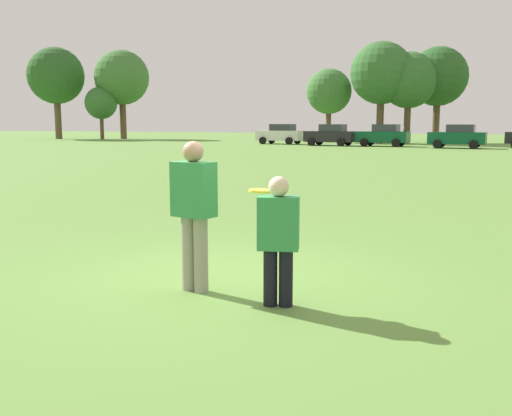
{
  "coord_description": "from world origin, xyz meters",
  "views": [
    {
      "loc": [
        3.12,
        -6.49,
        2.01
      ],
      "look_at": [
        0.44,
        0.07,
        0.95
      ],
      "focal_mm": 40.31,
      "sensor_mm": 36.0,
      "label": 1
    }
  ],
  "objects_px": {
    "player_thrower": "(194,208)",
    "parked_car_mid_left": "(331,135)",
    "frisbee": "(261,191)",
    "parked_car_center": "(384,135)",
    "parked_car_near_left": "(281,134)",
    "parked_car_mid_right": "(458,136)",
    "player_defender": "(278,235)",
    "traffic_cone": "(186,185)"
  },
  "relations": [
    {
      "from": "player_defender",
      "to": "parked_car_mid_right",
      "type": "xyz_separation_m",
      "value": [
        -0.35,
        41.28,
        0.13
      ]
    },
    {
      "from": "parked_car_near_left",
      "to": "parked_car_mid_right",
      "type": "relative_size",
      "value": 1.0
    },
    {
      "from": "parked_car_near_left",
      "to": "player_defender",
      "type": "bearing_deg",
      "value": -70.24
    },
    {
      "from": "player_thrower",
      "to": "parked_car_mid_right",
      "type": "height_order",
      "value": "parked_car_mid_right"
    },
    {
      "from": "traffic_cone",
      "to": "parked_car_near_left",
      "type": "distance_m",
      "value": 37.08
    },
    {
      "from": "parked_car_mid_left",
      "to": "parked_car_mid_right",
      "type": "bearing_deg",
      "value": -5.87
    },
    {
      "from": "player_defender",
      "to": "parked_car_near_left",
      "type": "height_order",
      "value": "parked_car_near_left"
    },
    {
      "from": "player_defender",
      "to": "parked_car_center",
      "type": "relative_size",
      "value": 0.33
    },
    {
      "from": "frisbee",
      "to": "parked_car_near_left",
      "type": "distance_m",
      "value": 46.68
    },
    {
      "from": "parked_car_mid_left",
      "to": "parked_car_center",
      "type": "bearing_deg",
      "value": 3.73
    },
    {
      "from": "frisbee",
      "to": "parked_car_mid_right",
      "type": "relative_size",
      "value": 0.06
    },
    {
      "from": "traffic_cone",
      "to": "parked_car_near_left",
      "type": "height_order",
      "value": "parked_car_near_left"
    },
    {
      "from": "frisbee",
      "to": "parked_car_center",
      "type": "bearing_deg",
      "value": 98.0
    },
    {
      "from": "parked_car_near_left",
      "to": "parked_car_mid_right",
      "type": "height_order",
      "value": "same"
    },
    {
      "from": "player_thrower",
      "to": "parked_car_center",
      "type": "xyz_separation_m",
      "value": [
        -5.13,
        42.47,
        -0.09
      ]
    },
    {
      "from": "traffic_cone",
      "to": "parked_car_mid_left",
      "type": "distance_m",
      "value": 34.19
    },
    {
      "from": "player_defender",
      "to": "parked_car_near_left",
      "type": "relative_size",
      "value": 0.33
    },
    {
      "from": "player_defender",
      "to": "parked_car_mid_right",
      "type": "bearing_deg",
      "value": 90.48
    },
    {
      "from": "player_thrower",
      "to": "frisbee",
      "type": "height_order",
      "value": "player_thrower"
    },
    {
      "from": "player_thrower",
      "to": "traffic_cone",
      "type": "xyz_separation_m",
      "value": [
        -4.77,
        8.33,
        -0.78
      ]
    },
    {
      "from": "parked_car_mid_left",
      "to": "parked_car_mid_right",
      "type": "xyz_separation_m",
      "value": [
        10.34,
        -1.06,
        0.0
      ]
    },
    {
      "from": "parked_car_center",
      "to": "player_defender",
      "type": "bearing_deg",
      "value": -81.65
    },
    {
      "from": "parked_car_near_left",
      "to": "parked_car_center",
      "type": "xyz_separation_m",
      "value": [
        9.63,
        -1.57,
        0.0
      ]
    },
    {
      "from": "traffic_cone",
      "to": "parked_car_mid_left",
      "type": "bearing_deg",
      "value": 98.07
    },
    {
      "from": "parked_car_center",
      "to": "traffic_cone",
      "type": "bearing_deg",
      "value": -89.39
    },
    {
      "from": "player_thrower",
      "to": "parked_car_near_left",
      "type": "bearing_deg",
      "value": 108.53
    },
    {
      "from": "parked_car_near_left",
      "to": "frisbee",
      "type": "bearing_deg",
      "value": -70.49
    },
    {
      "from": "parked_car_near_left",
      "to": "parked_car_mid_right",
      "type": "distance_m",
      "value": 15.8
    },
    {
      "from": "player_thrower",
      "to": "parked_car_near_left",
      "type": "xyz_separation_m",
      "value": [
        -14.76,
        44.04,
        -0.09
      ]
    },
    {
      "from": "player_defender",
      "to": "frisbee",
      "type": "relative_size",
      "value": 5.3
    },
    {
      "from": "player_thrower",
      "to": "parked_car_mid_left",
      "type": "height_order",
      "value": "parked_car_mid_left"
    },
    {
      "from": "frisbee",
      "to": "parked_car_mid_right",
      "type": "distance_m",
      "value": 41.08
    },
    {
      "from": "player_thrower",
      "to": "parked_car_mid_left",
      "type": "bearing_deg",
      "value": 102.78
    },
    {
      "from": "frisbee",
      "to": "traffic_cone",
      "type": "height_order",
      "value": "frisbee"
    },
    {
      "from": "parked_car_mid_left",
      "to": "player_thrower",
      "type": "bearing_deg",
      "value": -77.22
    },
    {
      "from": "parked_car_near_left",
      "to": "parked_car_mid_left",
      "type": "relative_size",
      "value": 1.0
    },
    {
      "from": "player_defender",
      "to": "frisbee",
      "type": "xyz_separation_m",
      "value": [
        -0.29,
        0.2,
        0.45
      ]
    },
    {
      "from": "player_thrower",
      "to": "traffic_cone",
      "type": "distance_m",
      "value": 9.63
    },
    {
      "from": "player_defender",
      "to": "parked_car_near_left",
      "type": "distance_m",
      "value": 46.97
    },
    {
      "from": "player_thrower",
      "to": "parked_car_mid_left",
      "type": "distance_m",
      "value": 43.25
    },
    {
      "from": "player_thrower",
      "to": "frisbee",
      "type": "xyz_separation_m",
      "value": [
        0.83,
        0.04,
        0.23
      ]
    },
    {
      "from": "parked_car_center",
      "to": "parked_car_mid_right",
      "type": "bearing_deg",
      "value": -12.89
    }
  ]
}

